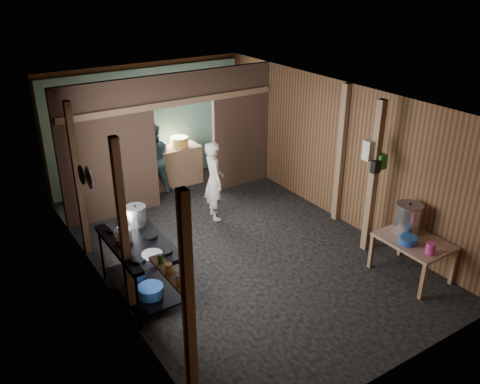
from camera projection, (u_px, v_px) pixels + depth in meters
floor at (234, 245)px, 8.70m from camera, size 4.50×7.00×0.00m
ceiling at (233, 98)px, 7.61m from camera, size 4.50×7.00×0.00m
wall_back at (147, 124)px, 10.82m from camera, size 4.50×0.00×2.60m
wall_front at (403, 281)px, 5.48m from camera, size 4.50×0.00×2.60m
wall_left at (98, 210)px, 7.04m from camera, size 0.00×7.00×2.60m
wall_right at (336, 151)px, 9.27m from camera, size 0.00×7.00×2.60m
partition_left at (108, 153)px, 9.18m from camera, size 1.85×0.10×2.60m
partition_right at (241, 127)px, 10.61m from camera, size 1.35×0.10×2.60m
partition_header at (183, 88)px, 9.54m from camera, size 1.30×0.10×0.60m
turquoise_panel at (148, 127)px, 10.80m from camera, size 4.40×0.06×2.50m
back_counter at (173, 166)px, 10.92m from camera, size 1.20×0.50×0.85m
wall_clock at (158, 96)px, 10.62m from camera, size 0.20×0.03×0.20m
post_left_a at (188, 305)px, 5.09m from camera, size 0.10×0.12×2.60m
post_left_b at (124, 232)px, 6.47m from camera, size 0.10×0.12×2.60m
post_left_c at (78, 181)px, 7.99m from camera, size 0.10×0.12×2.60m
post_right at (341, 155)px, 9.08m from camera, size 0.10×0.12×2.60m
post_free at (373, 179)px, 8.08m from camera, size 0.12×0.12×2.60m
cross_beam at (173, 103)px, 9.48m from camera, size 4.40×0.12×0.12m
pan_lid_big at (89, 178)px, 7.22m from camera, size 0.03×0.34×0.34m
pan_lid_small at (82, 175)px, 7.57m from camera, size 0.03×0.30×0.30m
wall_shelf at (169, 273)px, 5.45m from camera, size 0.14×0.80×0.03m
jar_white at (179, 279)px, 5.23m from camera, size 0.07×0.07×0.10m
jar_yellow at (169, 268)px, 5.42m from camera, size 0.08×0.08×0.10m
jar_green at (160, 259)px, 5.59m from camera, size 0.06×0.06×0.10m
bag_white at (370, 150)px, 7.91m from camera, size 0.22×0.15×0.32m
bag_green at (381, 162)px, 7.94m from camera, size 0.16×0.12×0.24m
bag_black at (376, 167)px, 7.88m from camera, size 0.14×0.10×0.20m
gas_range at (141, 268)px, 7.23m from camera, size 0.80×1.55×0.92m
prep_table at (411, 258)px, 7.74m from camera, size 0.78×1.07×0.63m
stove_pot_large at (136, 216)px, 7.41m from camera, size 0.33×0.33×0.32m
stove_pot_med at (123, 236)px, 6.98m from camera, size 0.27×0.27×0.21m
frying_pan at (152, 255)px, 6.65m from camera, size 0.42×0.56×0.07m
blue_tub_front at (151, 291)px, 7.07m from camera, size 0.37×0.37×0.15m
blue_tub_back at (135, 273)px, 7.50m from camera, size 0.33×0.33×0.13m
stock_pot at (408, 219)px, 7.78m from camera, size 0.54×0.54×0.48m
wash_basin at (408, 240)px, 7.51m from camera, size 0.35×0.35×0.11m
pink_bucket at (431, 249)px, 7.23m from camera, size 0.15×0.15×0.17m
knife at (440, 257)px, 7.17m from camera, size 0.30×0.06×0.01m
yellow_tub at (179, 142)px, 10.78m from camera, size 0.38×0.38×0.21m
red_cup at (164, 146)px, 10.62m from camera, size 0.12×0.12×0.14m
cook at (214, 181)px, 9.36m from camera, size 0.48×0.62×1.52m
worker_back at (153, 159)px, 10.42m from camera, size 0.88×0.78×1.51m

